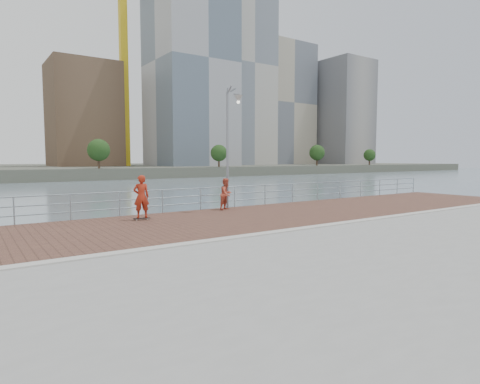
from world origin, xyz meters
TOP-DOWN VIEW (x-y plane):
  - water at (0.00, 0.00)m, footprint 400.00×400.00m
  - seawall at (0.00, -5.00)m, footprint 40.00×24.00m
  - brick_lane at (0.00, 3.60)m, footprint 40.00×6.80m
  - curb at (0.00, 0.00)m, footprint 40.00×0.40m
  - far_shore at (0.00, 122.50)m, footprint 320.00×95.00m
  - guardrail at (0.00, 7.00)m, footprint 39.06×0.06m
  - street_lamp at (2.32, 6.07)m, footprint 0.43×1.25m
  - skateboard at (-2.66, 5.40)m, footprint 0.72×0.29m
  - skateboarder at (-2.66, 5.40)m, footprint 0.72×0.53m
  - bystander at (2.09, 6.26)m, footprint 0.94×0.84m
  - tower_crane at (27.36, 104.00)m, footprint 47.00×2.00m
  - skyline at (29.87, 104.12)m, footprint 233.00×41.00m
  - shoreline_trees at (19.34, 77.00)m, footprint 168.99×4.92m

SIDE VIEW (x-z plane):
  - water at x=0.00m, z-range -2.00..-2.00m
  - seawall at x=0.00m, z-range -2.00..0.00m
  - far_shore at x=0.00m, z-range -2.00..0.50m
  - brick_lane at x=0.00m, z-range 0.00..0.02m
  - curb at x=0.00m, z-range 0.00..0.06m
  - skateboard at x=-2.66m, z-range 0.04..0.12m
  - guardrail at x=0.00m, z-range 0.13..1.25m
  - bystander at x=2.09m, z-range 0.02..1.60m
  - skateboarder at x=-2.66m, z-range 0.10..1.90m
  - street_lamp at x=2.32m, z-range 1.24..7.16m
  - shoreline_trees at x=19.34m, z-range 0.93..7.48m
  - skyline at x=29.87m, z-range -9.02..58.59m
  - tower_crane at x=27.36m, z-range 8.15..58.85m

